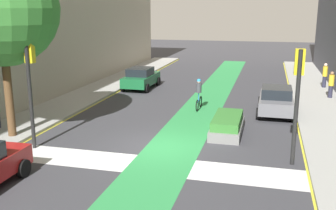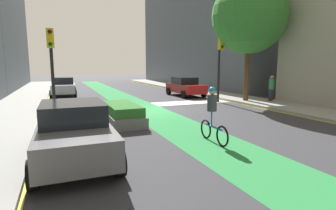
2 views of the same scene
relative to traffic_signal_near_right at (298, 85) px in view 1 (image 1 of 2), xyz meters
name	(u,v)px [view 1 (image 1 of 2)]	position (x,y,z in m)	size (l,w,h in m)	color
ground_plane	(159,147)	(-5.45, 0.44, -3.06)	(120.00, 120.00, 0.00)	#38383D
bike_lane_paint	(173,148)	(-4.83, 0.44, -3.06)	(2.40, 60.00, 0.01)	#2D8C47
crosswalk_band	(145,164)	(-5.45, -1.56, -3.06)	(12.00, 1.80, 0.01)	silver
sidewalk_left	(7,132)	(-12.95, 0.44, -2.99)	(3.00, 60.00, 0.15)	#9E9E99
curb_stripe_left	(35,136)	(-11.45, 0.44, -3.06)	(0.16, 60.00, 0.01)	yellow
curb_stripe_right	(306,160)	(0.55, 0.44, -3.06)	(0.16, 60.00, 0.01)	yellow
traffic_signal_near_right	(298,85)	(0.00, 0.00, 0.00)	(0.35, 0.52, 4.37)	black
traffic_signal_near_left	(30,74)	(-10.57, -0.84, 0.13)	(0.35, 0.52, 4.57)	black
car_grey_right_far	(276,100)	(-0.57, 7.43, -2.26)	(2.05, 4.21, 1.57)	slate
car_green_left_far	(141,78)	(-10.25, 12.59, -2.26)	(2.02, 4.20, 1.57)	#196033
cyclist_in_lane	(199,93)	(-4.95, 7.35, -2.09)	(0.32, 1.73, 1.86)	black
pedestrian_sidewalk_right_a	(331,84)	(2.92, 12.04, -2.03)	(0.34, 0.34, 1.72)	#262638
pedestrian_sidewalk_right_b	(325,75)	(2.96, 15.64, -1.99)	(0.34, 0.34, 1.79)	#262638
street_tree_near	(0,9)	(-12.26, -0.08, 2.73)	(4.97, 4.97, 8.13)	brown
median_planter	(227,125)	(-2.83, 3.19, -2.66)	(1.39, 3.38, 0.85)	slate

